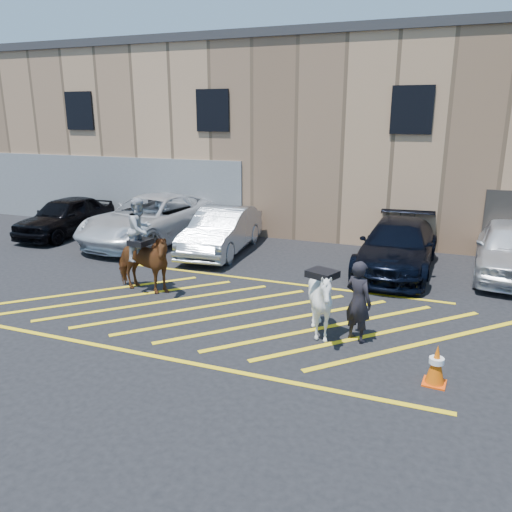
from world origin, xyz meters
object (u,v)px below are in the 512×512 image
(car_blue_suv, at_px, (397,246))
(mounted_bay, at_px, (142,255))
(car_white_pickup, at_px, (152,219))
(car_silver_sedan, at_px, (222,231))
(car_white_suv, at_px, (512,249))
(saddled_white, at_px, (321,302))
(handler, at_px, (358,301))
(car_black_suv, at_px, (66,216))
(traffic_cone, at_px, (436,365))

(car_blue_suv, height_order, mounted_bay, mounted_bay)
(car_white_pickup, height_order, car_silver_sedan, car_white_pickup)
(mounted_bay, bearing_deg, car_white_suv, 28.30)
(car_white_pickup, xyz_separation_m, saddled_white, (7.64, -5.77, -0.05))
(car_white_suv, xyz_separation_m, handler, (-3.34, -5.79, 0.05))
(car_white_pickup, bearing_deg, car_blue_suv, 3.89)
(handler, bearing_deg, car_silver_sedan, -13.47)
(car_black_suv, xyz_separation_m, car_white_pickup, (3.60, 0.34, 0.10))
(car_white_suv, relative_size, mounted_bay, 1.88)
(car_black_suv, bearing_deg, saddled_white, -25.76)
(car_blue_suv, bearing_deg, car_white_pickup, 178.76)
(car_blue_suv, relative_size, mounted_bay, 2.03)
(car_black_suv, height_order, mounted_bay, mounted_bay)
(car_white_pickup, distance_m, mounted_bay, 5.43)
(car_silver_sedan, distance_m, traffic_cone, 9.51)
(car_white_suv, xyz_separation_m, saddled_white, (-4.06, -5.92, -0.01))
(traffic_cone, bearing_deg, car_blue_suv, 101.40)
(car_blue_suv, xyz_separation_m, saddled_white, (-0.99, -5.33, 0.05))
(car_black_suv, relative_size, car_white_pickup, 0.72)
(car_blue_suv, distance_m, car_white_suv, 3.13)
(handler, relative_size, traffic_cone, 2.32)
(car_black_suv, relative_size, car_white_suv, 0.93)
(car_white_pickup, relative_size, saddled_white, 3.39)
(saddled_white, distance_m, traffic_cone, 2.59)
(handler, bearing_deg, mounted_bay, 21.09)
(traffic_cone, bearing_deg, mounted_bay, 163.24)
(handler, height_order, traffic_cone, handler)
(saddled_white, bearing_deg, car_white_pickup, 142.94)
(car_blue_suv, distance_m, saddled_white, 5.42)
(saddled_white, relative_size, traffic_cone, 2.42)
(car_blue_suv, distance_m, handler, 5.21)
(car_white_pickup, bearing_deg, car_white_suv, 7.53)
(car_white_suv, height_order, traffic_cone, car_white_suv)
(car_white_suv, xyz_separation_m, mounted_bay, (-9.04, -4.86, 0.21))
(car_black_suv, xyz_separation_m, handler, (11.97, -5.30, 0.11))
(car_silver_sedan, height_order, traffic_cone, car_silver_sedan)
(car_black_suv, distance_m, car_blue_suv, 12.23)
(car_silver_sedan, xyz_separation_m, traffic_cone, (6.98, -6.45, -0.37))
(car_white_pickup, distance_m, car_white_suv, 11.71)
(traffic_cone, bearing_deg, handler, 141.04)
(car_white_pickup, distance_m, car_silver_sedan, 2.99)
(car_black_suv, distance_m, mounted_bay, 7.65)
(handler, distance_m, traffic_cone, 2.07)
(car_black_suv, xyz_separation_m, car_white_suv, (15.31, 0.48, 0.06))
(car_blue_suv, height_order, handler, handler)
(mounted_bay, relative_size, traffic_cone, 3.39)
(handler, relative_size, mounted_bay, 0.68)
(car_white_pickup, height_order, traffic_cone, car_white_pickup)
(mounted_bay, bearing_deg, car_silver_sedan, 86.19)
(saddled_white, bearing_deg, car_silver_sedan, 131.43)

